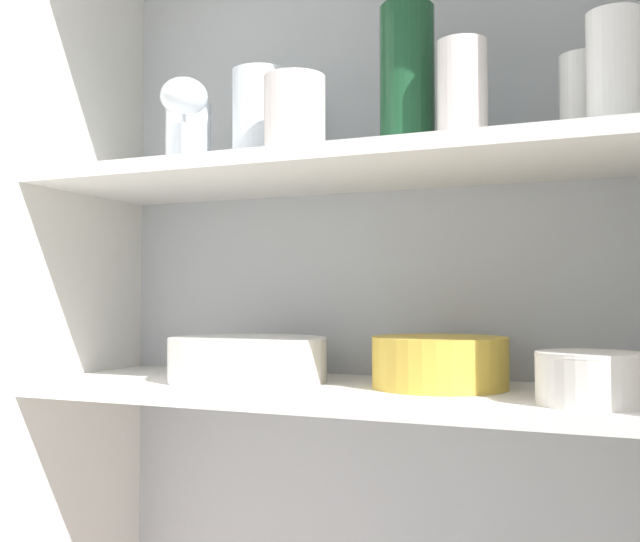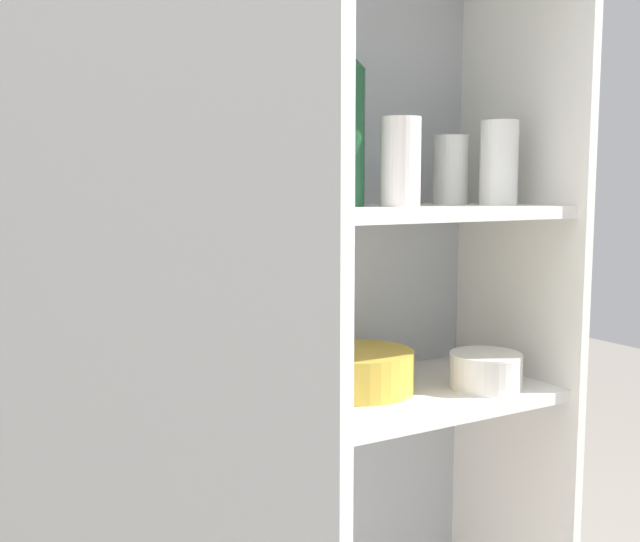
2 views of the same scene
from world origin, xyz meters
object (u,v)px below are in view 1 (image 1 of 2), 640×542
serving_bowl_small (590,376)px  plate_stack_white (248,359)px  wine_bottle (407,68)px  mixing_bowl_large (440,360)px

serving_bowl_small → plate_stack_white: bearing=172.5°
wine_bottle → serving_bowl_small: size_ratio=2.43×
wine_bottle → mixing_bowl_large: wine_bottle is taller
serving_bowl_small → wine_bottle: bearing=160.5°
mixing_bowl_large → wine_bottle: bearing=-170.3°
plate_stack_white → wine_bottle: bearing=5.4°
plate_stack_white → mixing_bowl_large: mixing_bowl_large is taller
mixing_bowl_large → serving_bowl_small: 0.21m
mixing_bowl_large → serving_bowl_small: (0.19, -0.09, -0.00)m
wine_bottle → plate_stack_white: wine_bottle is taller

